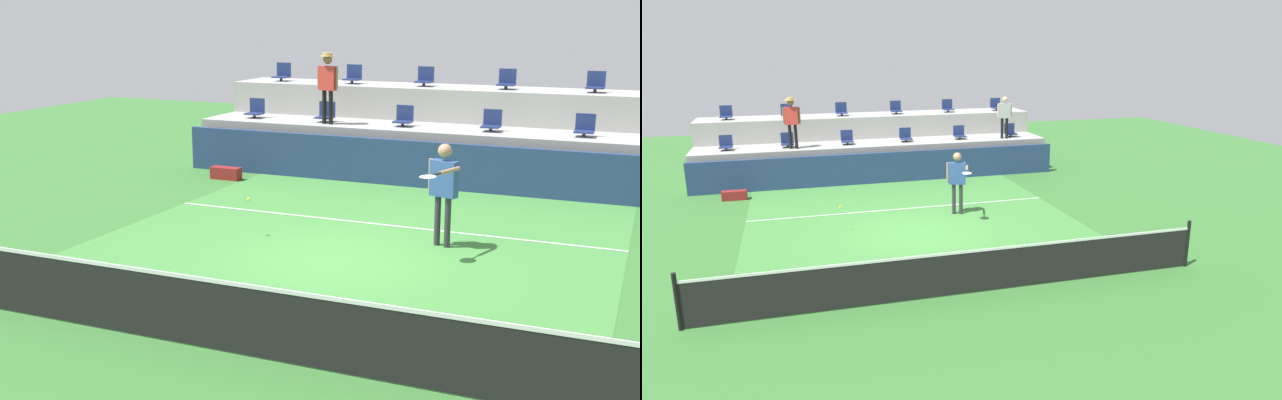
{
  "view_description": "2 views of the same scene",
  "coord_description": "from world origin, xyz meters",
  "views": [
    {
      "loc": [
        4.81,
        -11.77,
        4.02
      ],
      "look_at": [
        0.04,
        -0.73,
        1.18
      ],
      "focal_mm": 44.61,
      "sensor_mm": 36.0,
      "label": 1
    },
    {
      "loc": [
        -3.1,
        -14.14,
        4.85
      ],
      "look_at": [
        0.91,
        -0.8,
        1.05
      ],
      "focal_mm": 32.24,
      "sensor_mm": 36.0,
      "label": 2
    }
  ],
  "objects": [
    {
      "name": "ground_plane",
      "position": [
        0.0,
        0.0,
        0.0
      ],
      "size": [
        40.0,
        40.0,
        0.0
      ],
      "primitive_type": "plane",
      "color": "#336B2D"
    },
    {
      "name": "court_inner_paint",
      "position": [
        0.0,
        1.0,
        0.0
      ],
      "size": [
        9.0,
        10.0,
        0.01
      ],
      "primitive_type": "cube",
      "color": "#3D7F38",
      "rests_on": "ground_plane"
    },
    {
      "name": "court_service_line",
      "position": [
        0.0,
        2.4,
        0.01
      ],
      "size": [
        9.0,
        0.06,
        0.0
      ],
      "primitive_type": "cube",
      "color": "white",
      "rests_on": "ground_plane"
    },
    {
      "name": "tennis_net",
      "position": [
        0.0,
        -4.0,
        0.5
      ],
      "size": [
        10.48,
        0.08,
        1.07
      ],
      "color": "black",
      "rests_on": "ground_plane"
    },
    {
      "name": "sponsor_backboard",
      "position": [
        0.0,
        6.0,
        0.55
      ],
      "size": [
        13.0,
        0.16,
        1.1
      ],
      "primitive_type": "cube",
      "color": "navy",
      "rests_on": "ground_plane"
    },
    {
      "name": "seating_tier_lower",
      "position": [
        0.0,
        7.3,
        0.62
      ],
      "size": [
        13.0,
        1.8,
        1.25
      ],
      "primitive_type": "cube",
      "color": "#9E9E99",
      "rests_on": "ground_plane"
    },
    {
      "name": "seating_tier_upper",
      "position": [
        0.0,
        9.1,
        1.05
      ],
      "size": [
        13.0,
        1.8,
        2.1
      ],
      "primitive_type": "cube",
      "color": "#9E9E99",
      "rests_on": "ground_plane"
    },
    {
      "name": "stadium_chair_lower_far_left",
      "position": [
        -5.29,
        7.23,
        1.46
      ],
      "size": [
        0.44,
        0.4,
        0.52
      ],
      "color": "#2D2D33",
      "rests_on": "seating_tier_lower"
    },
    {
      "name": "stadium_chair_lower_left",
      "position": [
        -3.23,
        7.23,
        1.46
      ],
      "size": [
        0.44,
        0.4,
        0.52
      ],
      "color": "#2D2D33",
      "rests_on": "seating_tier_lower"
    },
    {
      "name": "stadium_chair_lower_mid_left",
      "position": [
        -1.11,
        7.23,
        1.46
      ],
      "size": [
        0.44,
        0.4,
        0.52
      ],
      "color": "#2D2D33",
      "rests_on": "seating_tier_lower"
    },
    {
      "name": "stadium_chair_lower_mid_right",
      "position": [
        1.09,
        7.23,
        1.46
      ],
      "size": [
        0.44,
        0.4,
        0.52
      ],
      "color": "#2D2D33",
      "rests_on": "seating_tier_lower"
    },
    {
      "name": "stadium_chair_lower_right",
      "position": [
        3.22,
        7.23,
        1.46
      ],
      "size": [
        0.44,
        0.4,
        0.52
      ],
      "color": "#2D2D33",
      "rests_on": "seating_tier_lower"
    },
    {
      "name": "stadium_chair_upper_far_left",
      "position": [
        -5.35,
        9.03,
        2.31
      ],
      "size": [
        0.44,
        0.4,
        0.52
      ],
      "color": "#2D2D33",
      "rests_on": "seating_tier_upper"
    },
    {
      "name": "stadium_chair_upper_left",
      "position": [
        -3.17,
        9.03,
        2.31
      ],
      "size": [
        0.44,
        0.4,
        0.52
      ],
      "color": "#2D2D33",
      "rests_on": "seating_tier_upper"
    },
    {
      "name": "stadium_chair_upper_mid_left",
      "position": [
        -1.11,
        9.03,
        2.31
      ],
      "size": [
        0.44,
        0.4,
        0.52
      ],
      "color": "#2D2D33",
      "rests_on": "seating_tier_upper"
    },
    {
      "name": "stadium_chair_upper_mid_right",
      "position": [
        1.07,
        9.03,
        2.31
      ],
      "size": [
        0.44,
        0.4,
        0.52
      ],
      "color": "#2D2D33",
      "rests_on": "seating_tier_upper"
    },
    {
      "name": "stadium_chair_upper_right",
      "position": [
        3.25,
        9.03,
        2.31
      ],
      "size": [
        0.44,
        0.4,
        0.52
      ],
      "color": "#2D2D33",
      "rests_on": "seating_tier_upper"
    },
    {
      "name": "tennis_player",
      "position": [
        1.44,
        1.42,
        1.14
      ],
      "size": [
        0.61,
        1.34,
        1.83
      ],
      "color": "#2D2D33",
      "rests_on": "ground_plane"
    },
    {
      "name": "spectator_with_hat",
      "position": [
        -3.02,
        6.85,
        2.36
      ],
      "size": [
        0.61,
        0.48,
        1.8
      ],
      "color": "black",
      "rests_on": "seating_tier_lower"
    },
    {
      "name": "tennis_ball",
      "position": [
        -1.99,
        0.68,
        0.7
      ],
      "size": [
        0.07,
        0.07,
        0.07
      ],
      "color": "#CCE033"
    },
    {
      "name": "equipment_bag",
      "position": [
        -4.97,
        5.01,
        0.15
      ],
      "size": [
        0.76,
        0.28,
        0.3
      ],
      "primitive_type": "cube",
      "color": "maroon",
      "rests_on": "ground_plane"
    }
  ]
}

